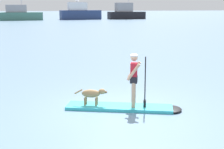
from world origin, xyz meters
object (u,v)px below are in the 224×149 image
person_paddler (134,76)px  dog (92,94)px  moored_boat_center (19,14)px  moored_boat_outer (80,13)px  paddleboard (126,107)px  moored_boat_far_starboard (126,13)px

person_paddler → dog: 1.45m
moored_boat_center → moored_boat_outer: size_ratio=1.02×
paddleboard → moored_boat_outer: (7.98, 69.13, 1.50)m
paddleboard → moored_boat_far_starboard: bearing=74.5°
moored_boat_outer → moored_boat_far_starboard: (11.32, 0.47, -0.07)m
dog → moored_boat_outer: size_ratio=0.10×
dog → person_paddler: bearing=-20.0°
moored_boat_outer → moored_boat_far_starboard: size_ratio=0.90×
paddleboard → moored_boat_outer: 69.60m
moored_boat_outer → moored_boat_far_starboard: 11.33m
paddleboard → moored_boat_far_starboard: size_ratio=0.33×
moored_boat_center → moored_boat_outer: bearing=5.4°
paddleboard → person_paddler: 1.03m
person_paddler → dog: size_ratio=1.64×
paddleboard → person_paddler: person_paddler is taller
moored_boat_outer → person_paddler: bearing=-96.4°
person_paddler → moored_boat_center: size_ratio=0.17×
paddleboard → moored_boat_center: 68.08m
dog → moored_boat_far_starboard: 72.15m
paddleboard → moored_boat_center: (-5.82, 67.82, 1.26)m
moored_boat_far_starboard → moored_boat_center: bearing=-176.0°
paddleboard → moored_boat_outer: moored_boat_outer is taller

